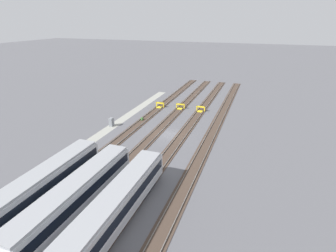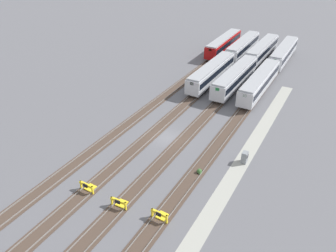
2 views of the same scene
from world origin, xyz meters
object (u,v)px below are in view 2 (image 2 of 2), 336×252
object	(u,v)px
subway_car_back_row_leftmost	(243,47)
bumper_stop_middle_track	(88,187)
subway_car_front_row_rightmost	(235,77)
subway_car_back_row_centre	(224,44)
subway_car_front_row_left_inner	(284,53)
subway_car_front_row_right_inner	(262,50)
electrical_cabinet	(245,157)
bumper_stop_near_inner_track	(120,203)
weed_clump	(199,171)
subway_car_front_row_centre	(212,72)
bumper_stop_nearest_track	(161,215)
subway_car_front_row_leftmost	(260,82)

from	to	relation	value
subway_car_back_row_leftmost	bumper_stop_middle_track	distance (m)	55.48
subway_car_front_row_rightmost	subway_car_back_row_centre	bearing A→B (deg)	27.27
subway_car_front_row_left_inner	subway_car_front_row_rightmost	distance (m)	19.65
subway_car_back_row_centre	subway_car_back_row_leftmost	bearing A→B (deg)	-86.32
subway_car_front_row_right_inner	subway_car_front_row_rightmost	size ratio (longest dim) A/B	1.00
subway_car_front_row_right_inner	electrical_cabinet	xyz separation A→B (m)	(-41.01, -9.39, -1.24)
bumper_stop_near_inner_track	bumper_stop_middle_track	world-z (taller)	same
electrical_cabinet	weed_clump	world-z (taller)	electrical_cabinet
bumper_stop_near_inner_track	weed_clump	bearing A→B (deg)	-28.50
subway_car_front_row_left_inner	subway_car_front_row_centre	distance (m)	21.37
bumper_stop_nearest_track	electrical_cabinet	bearing A→B (deg)	-18.26
subway_car_front_row_leftmost	bumper_stop_nearest_track	distance (m)	36.11
subway_car_front_row_right_inner	subway_car_back_row_leftmost	size ratio (longest dim) A/B	1.00
bumper_stop_nearest_track	weed_clump	bearing A→B (deg)	-2.38
subway_car_front_row_left_inner	bumper_stop_nearest_track	distance (m)	55.16
subway_car_front_row_centre	bumper_stop_middle_track	distance (m)	36.48
subway_car_front_row_leftmost	bumper_stop_middle_track	bearing A→B (deg)	165.28
electrical_cabinet	subway_car_back_row_leftmost	bearing A→B (deg)	18.95
weed_clump	subway_car_back_row_centre	bearing A→B (deg)	17.88
subway_car_front_row_rightmost	electrical_cabinet	xyz separation A→B (m)	(-22.25, -9.33, -1.24)
subway_car_front_row_centre	bumper_stop_near_inner_track	size ratio (longest dim) A/B	8.96
subway_car_front_row_left_inner	subway_car_back_row_centre	world-z (taller)	same
subway_car_front_row_centre	weed_clump	xyz separation A→B (m)	(-27.13, -10.03, -1.80)
subway_car_front_row_centre	subway_car_front_row_rightmost	size ratio (longest dim) A/B	1.00
subway_car_front_row_rightmost	bumper_stop_middle_track	bearing A→B (deg)	172.39
subway_car_back_row_centre	bumper_stop_middle_track	size ratio (longest dim) A/B	9.00
subway_car_back_row_leftmost	bumper_stop_middle_track	xyz separation A→B (m)	(-55.46, 0.03, -1.53)
subway_car_front_row_centre	subway_car_front_row_rightmost	bearing A→B (deg)	-90.00
subway_car_back_row_centre	bumper_stop_near_inner_track	bearing A→B (deg)	-170.20
subway_car_front_row_left_inner	bumper_stop_near_inner_track	distance (m)	56.01
subway_car_front_row_leftmost	subway_car_back_row_leftmost	distance (m)	21.28
subway_car_front_row_centre	subway_car_back_row_leftmost	world-z (taller)	same
subway_car_front_row_left_inner	subway_car_front_row_rightmost	size ratio (longest dim) A/B	1.00
subway_car_front_row_left_inner	subway_car_back_row_centre	distance (m)	14.42
bumper_stop_middle_track	weed_clump	world-z (taller)	bumper_stop_middle_track
subway_car_back_row_centre	bumper_stop_middle_track	xyz separation A→B (m)	(-55.15, -4.78, -1.53)
subway_car_front_row_right_inner	bumper_stop_nearest_track	world-z (taller)	subway_car_front_row_right_inner
subway_car_back_row_centre	bumper_stop_nearest_track	xyz separation A→B (m)	(-54.78, -14.41, -1.53)
subway_car_front_row_left_inner	subway_car_back_row_leftmost	bearing A→B (deg)	90.29
subway_car_front_row_centre	bumper_stop_near_inner_track	world-z (taller)	subway_car_front_row_centre
subway_car_front_row_centre	electrical_cabinet	size ratio (longest dim) A/B	11.25
subway_car_front_row_left_inner	subway_car_front_row_right_inner	xyz separation A→B (m)	(-0.31, 4.83, 0.00)
subway_car_front_row_centre	subway_car_back_row_leftmost	bearing A→B (deg)	-0.17
subway_car_back_row_centre	bumper_stop_near_inner_track	size ratio (longest dim) A/B	8.99
subway_car_front_row_centre	electrical_cabinet	xyz separation A→B (m)	(-22.25, -14.22, -1.24)
subway_car_back_row_centre	bumper_stop_near_inner_track	xyz separation A→B (m)	(-55.42, -9.57, -1.53)
bumper_stop_nearest_track	subway_car_front_row_rightmost	bearing A→B (deg)	7.53
subway_car_front_row_left_inner	bumper_stop_nearest_track	size ratio (longest dim) A/B	8.98
subway_car_front_row_right_inner	bumper_stop_near_inner_track	xyz separation A→B (m)	(-55.47, 0.01, -1.53)
subway_car_front_row_rightmost	bumper_stop_nearest_track	size ratio (longest dim) A/B	8.98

